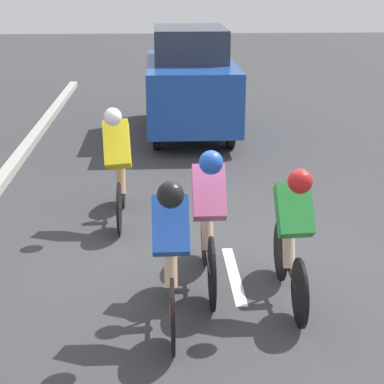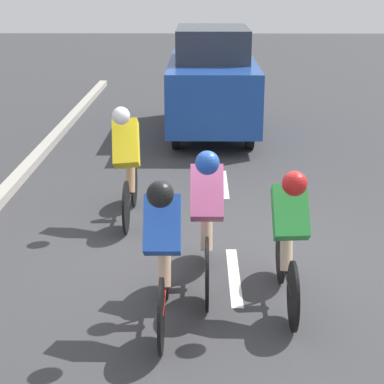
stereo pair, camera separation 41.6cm
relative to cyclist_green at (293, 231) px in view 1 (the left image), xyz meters
The scene contains 8 objects.
ground_plane 1.37m from the cyclist_green, 65.90° to the right, with size 60.00×60.00×0.00m, color #38383A.
lane_stripe_mid 1.11m from the cyclist_green, 54.87° to the right, with size 0.12×1.40×0.01m, color white.
lane_stripe_far 3.96m from the cyclist_green, 83.13° to the right, with size 0.12×1.40×0.01m, color white.
cyclist_green is the anchor object (origin of this frame).
cyclist_blue 1.22m from the cyclist_green, 17.69° to the left, with size 0.32×1.65×1.47m.
cyclist_yellow 2.90m from the cyclist_green, 52.60° to the right, with size 0.37×1.66×1.55m.
cyclist_pink 0.86m from the cyclist_green, 26.53° to the right, with size 0.32×1.72×1.52m.
support_car 7.29m from the cyclist_green, 85.31° to the right, with size 1.70×3.89×2.09m.
Camera 1 is at (0.79, 6.58, 3.05)m, focal length 60.00 mm.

